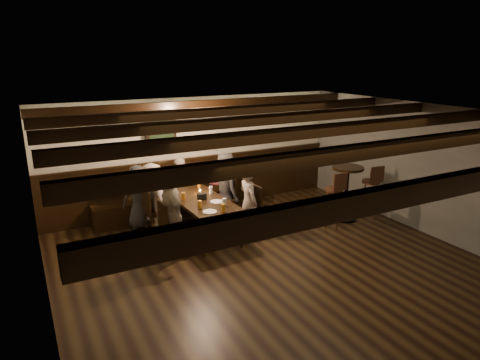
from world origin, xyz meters
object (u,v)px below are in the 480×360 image
chair_left_far (174,236)px  chair_left_near (156,220)px  person_bench_centre (180,188)px  person_right_far (249,202)px  person_bench_left (139,197)px  person_left_far (171,213)px  person_left_near (154,200)px  person_right_near (226,187)px  bar_stool_right (370,198)px  bar_stool_left (333,207)px  person_bench_right (222,184)px  high_top_table (347,185)px  chair_right_near (225,207)px  chair_right_far (247,220)px  dining_table (201,202)px

chair_left_far → chair_left_near: bearing=180.0°
person_bench_centre → person_right_far: person_right_far is taller
person_bench_left → person_left_far: person_left_far is taller
person_left_near → person_right_near: (1.50, 0.04, 0.02)m
bar_stool_right → person_right_far: bearing=178.2°
bar_stool_left → person_right_far: bearing=163.8°
person_bench_left → person_bench_right: (1.80, 0.05, -0.02)m
person_bench_right → high_top_table: 2.56m
chair_left_far → person_left_far: (-0.03, -0.00, 0.43)m
person_bench_centre → bar_stool_left: bearing=139.7°
chair_right_near → person_left_near: (-1.47, -0.04, 0.40)m
person_left_far → bar_stool_right: size_ratio=1.27×
chair_left_far → person_bench_centre: size_ratio=0.73×
chair_left_near → person_left_far: person_left_far is taller
chair_right_near → person_left_far: (-1.44, -0.94, 0.44)m
person_right_near → bar_stool_right: bearing=-117.7°
person_bench_centre → bar_stool_right: (3.40, -1.87, -0.21)m
person_left_far → bar_stool_right: 4.13m
person_bench_centre → person_right_near: (0.77, -0.58, 0.07)m
chair_left_far → person_right_far: 1.51m
bar_stool_left → bar_stool_right: size_ratio=1.00×
person_bench_centre → person_left_far: person_left_far is taller
chair_left_near → chair_right_near: bearing=90.0°
high_top_table → bar_stool_right: (0.50, -0.16, -0.31)m
person_bench_centre → high_top_table: bearing=147.8°
chair_left_near → bar_stool_right: bearing=71.4°
chair_left_far → person_bench_centre: person_bench_centre is taller
person_left_far → bar_stool_right: bearing=83.5°
chair_right_far → person_left_far: person_left_far is taller
person_left_near → dining_table: bearing=59.0°
bar_stool_right → bar_stool_left: bearing=-170.4°
person_bench_right → chair_right_far: bearing=82.4°
dining_table → person_right_near: size_ratio=1.35×
person_bench_right → person_right_near: (-0.14, -0.45, 0.09)m
bar_stool_left → bar_stool_right: same height
dining_table → person_right_near: person_right_near is taller
person_left_far → chair_right_near: bearing=121.5°
chair_right_near → person_bench_right: person_bench_right is taller
chair_right_far → person_bench_left: 2.13m
chair_right_near → chair_left_near: bearing=90.0°
high_top_table → bar_stool_right: bearing=-17.4°
dining_table → person_bench_left: (-0.92, 0.87, -0.02)m
chair_right_far → high_top_table: (2.14, -0.24, 0.44)m
dining_table → person_bench_left: 1.27m
person_bench_centre → person_right_far: bearing=116.6°
person_right_near → chair_right_near: bearing=90.0°
person_right_far → bar_stool_left: person_right_far is taller
person_bench_centre → bar_stool_left: size_ratio=1.11×
chair_right_far → person_right_far: 0.36m
chair_right_far → person_bench_left: size_ratio=0.76×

